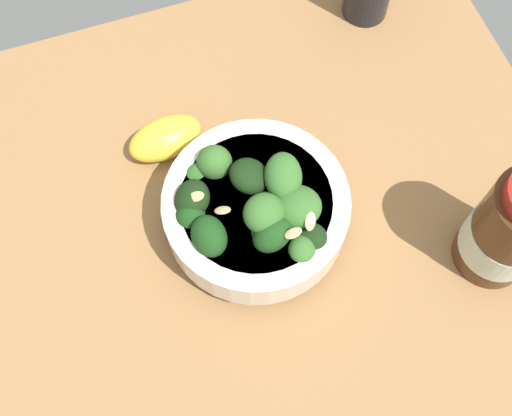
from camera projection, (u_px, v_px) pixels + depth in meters
The scene contains 4 objects.
ground_plane at pixel (278, 243), 68.91cm from camera, with size 66.28×66.28×3.23cm, color #996D42.
bowl_of_broccoli at pixel (255, 209), 64.14cm from camera, with size 18.49×18.49×10.02cm.
lemon_wedge at pixel (165, 138), 70.04cm from camera, with size 8.21×4.70×3.85cm, color yellow.
bottle_tall at pixel (511, 230), 60.68cm from camera, with size 7.65×7.65×14.71cm.
Camera 1 is at (22.53, -10.29, 62.84)cm, focal length 45.58 mm.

